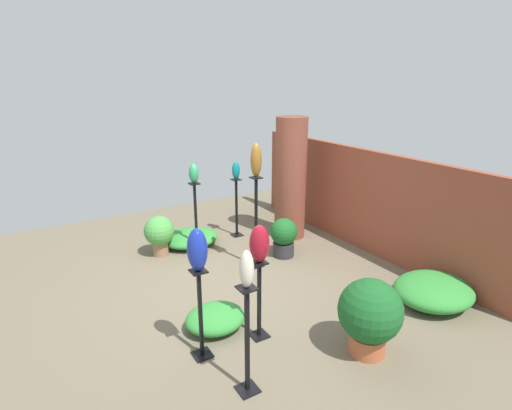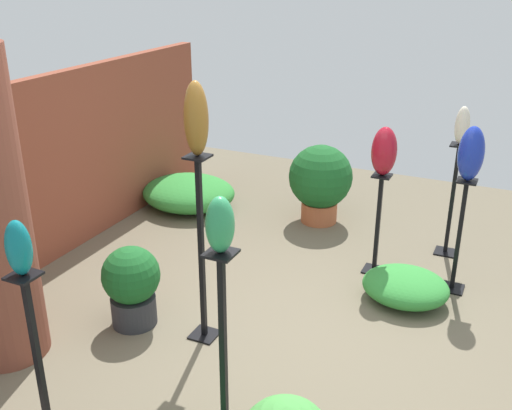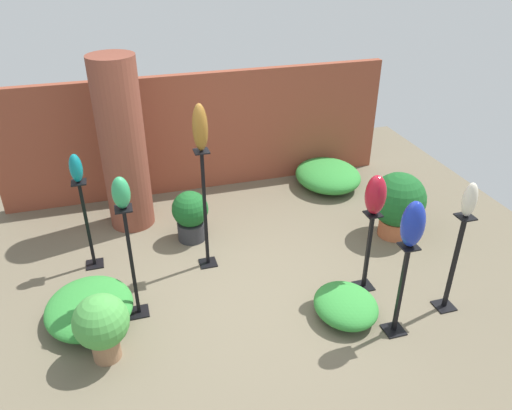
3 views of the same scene
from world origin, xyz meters
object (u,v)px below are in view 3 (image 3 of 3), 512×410
pedestal_bronze (205,215)px  art_vase_ruby (376,195)px  potted_plant_mid_right (398,202)px  brick_pillar (123,146)px  pedestal_ivory (453,268)px  art_vase_cobalt (413,224)px  potted_plant_back_center (190,214)px  pedestal_jade (132,268)px  pedestal_cobalt (400,294)px  potted_plant_front_left (102,324)px  art_vase_jade (121,193)px  art_vase_bronze (200,127)px  pedestal_teal (88,229)px  art_vase_ivory (470,200)px  pedestal_ruby (367,255)px  art_vase_teal (76,168)px

pedestal_bronze → art_vase_ruby: (1.57, -0.92, 0.49)m
potted_plant_mid_right → brick_pillar: bearing=158.3°
brick_pillar → pedestal_ivory: bearing=-41.6°
art_vase_cobalt → potted_plant_back_center: art_vase_cobalt is taller
pedestal_jade → art_vase_ruby: (2.43, -0.28, 0.59)m
pedestal_cobalt → art_vase_cobalt: (0.00, 0.00, 0.78)m
brick_pillar → pedestal_bronze: brick_pillar is taller
art_vase_ruby → potted_plant_mid_right: art_vase_ruby is taller
brick_pillar → potted_plant_front_left: size_ratio=3.23×
potted_plant_mid_right → potted_plant_back_center: bearing=165.4°
brick_pillar → pedestal_jade: size_ratio=1.77×
art_vase_cobalt → potted_plant_mid_right: art_vase_cobalt is taller
pedestal_ivory → art_vase_jade: size_ratio=3.51×
pedestal_cobalt → art_vase_bronze: 2.56m
pedestal_teal → potted_plant_mid_right: size_ratio=1.27×
pedestal_jade → art_vase_bronze: art_vase_bronze is taller
brick_pillar → potted_plant_front_left: 2.51m
art_vase_ruby → brick_pillar: bearing=137.8°
art_vase_jade → pedestal_bronze: bearing=36.5°
art_vase_ivory → potted_plant_back_center: bearing=138.5°
brick_pillar → pedestal_ruby: (2.34, -2.13, -0.68)m
brick_pillar → art_vase_ruby: (2.34, -2.13, 0.05)m
pedestal_bronze → art_vase_jade: art_vase_jade is taller
art_vase_cobalt → pedestal_teal: bearing=145.0°
pedestal_ivory → art_vase_bronze: size_ratio=2.18×
pedestal_ivory → potted_plant_back_center: pedestal_ivory is taller
potted_plant_mid_right → potted_plant_back_center: potted_plant_mid_right is taller
brick_pillar → art_vase_bronze: bearing=-57.4°
pedestal_cobalt → potted_plant_back_center: (-1.62, 2.21, -0.11)m
pedestal_jade → art_vase_jade: bearing=-90.0°
pedestal_ivory → art_vase_bronze: art_vase_bronze is taller
art_vase_teal → art_vase_bronze: (1.29, -0.36, 0.45)m
art_vase_bronze → potted_plant_back_center: art_vase_bronze is taller
art_vase_teal → pedestal_cobalt: bearing=-35.0°
art_vase_bronze → potted_plant_front_left: 2.12m
pedestal_teal → pedestal_ivory: (3.52, -1.82, 0.01)m
art_vase_ivory → pedestal_ruby: bearing=140.7°
pedestal_jade → pedestal_cobalt: bearing=-22.3°
pedestal_ivory → potted_plant_mid_right: 1.41m
brick_pillar → art_vase_bronze: (0.77, -1.21, 0.60)m
potted_plant_back_center → pedestal_ruby: bearing=-42.3°
art_vase_jade → pedestal_teal: bearing=113.3°
potted_plant_back_center → art_vase_ruby: bearing=-42.3°
pedestal_cobalt → art_vase_cobalt: size_ratio=2.25×
pedestal_ruby → pedestal_jade: bearing=173.4°
art_vase_bronze → art_vase_jade: bearing=-143.5°
art_vase_bronze → art_vase_teal: bearing=164.5°
pedestal_cobalt → potted_plant_mid_right: pedestal_cobalt is taller
pedestal_teal → art_vase_ruby: bearing=-24.0°
art_vase_teal → art_vase_ivory: bearing=-27.3°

